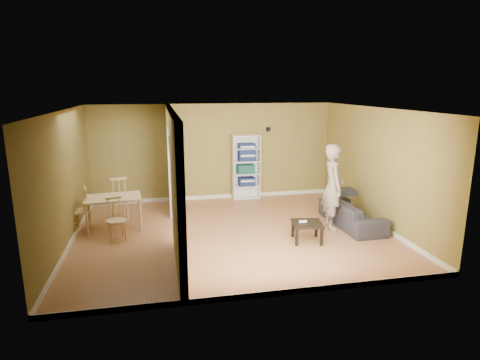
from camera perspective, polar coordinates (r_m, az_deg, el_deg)
The scene contains 16 objects.
room_shell at distance 8.25m, azimuth -1.08°, elevation 0.98°, with size 6.50×6.50×6.50m.
partition at distance 8.13m, azimuth -9.43°, elevation 0.61°, with size 0.22×5.50×2.60m, color olive, non-canonical shape.
wall_speaker at distance 11.09m, azimuth 4.05°, elevation 7.22°, with size 0.10×0.10×0.10m, color black.
sofa at distance 9.31m, azimuth 15.62°, elevation -4.04°, with size 0.83×1.93×0.73m, color black.
person at distance 8.83m, azimuth 13.11°, elevation 0.08°, with size 0.62×0.80×2.19m, color slate.
bookshelf at distance 11.00m, azimuth 0.82°, elevation 1.87°, with size 0.75×0.33×1.78m.
paper_box_navy_a at distance 11.04m, azimuth 0.94°, elevation -0.20°, with size 0.44×0.29×0.23m, color navy.
paper_box_teal at distance 10.96m, azimuth 0.81°, elevation 1.59°, with size 0.46×0.30×0.24m, color #175B4C.
paper_box_navy_b at distance 10.90m, azimuth 0.98°, elevation 3.38°, with size 0.46×0.30×0.24m, color navy.
paper_box_navy_c at distance 10.86m, azimuth 0.96°, elevation 4.59°, with size 0.46×0.30×0.23m, color navy.
coffee_table at distance 8.17m, azimuth 9.52°, elevation -6.39°, with size 0.58×0.58×0.39m.
game_controller at distance 8.17m, azimuth 8.94°, elevation -5.83°, with size 0.16×0.04×0.03m, color white.
dining_table at distance 9.06m, azimuth -17.58°, elevation -2.77°, with size 1.17×0.78×0.73m.
chair_left at distance 9.18m, azimuth -22.02°, elevation -4.01°, with size 0.44×0.44×0.97m, color tan, non-canonical shape.
chair_near at distance 8.46m, azimuth -17.20°, elevation -5.39°, with size 0.40×0.40×0.87m, color tan, non-canonical shape.
chair_far at distance 9.71m, azimuth -16.99°, elevation -2.44°, with size 0.48×0.48×1.05m, color tan, non-canonical shape.
Camera 1 is at (-1.46, -7.93, 3.04)m, focal length 30.00 mm.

